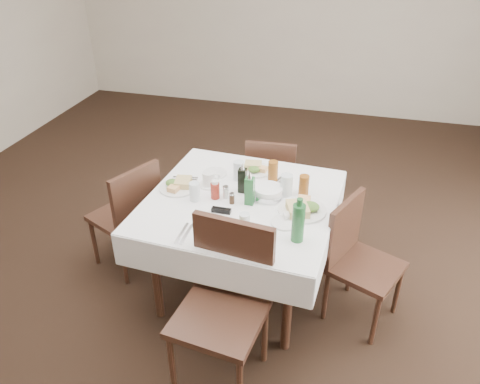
{
  "coord_description": "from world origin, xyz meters",
  "views": [
    {
      "loc": [
        0.89,
        -2.68,
        2.39
      ],
      "look_at": [
        0.22,
        -0.15,
        0.8
      ],
      "focal_mm": 35.0,
      "sensor_mm": 36.0,
      "label": 1
    }
  ],
  "objects_px": {
    "water_w": "(195,192)",
    "oil_cruet_green": "(250,190)",
    "dining_table": "(241,210)",
    "chair_north": "(271,178)",
    "water_n": "(239,171)",
    "coffee_mug": "(209,180)",
    "water_s": "(244,222)",
    "ketchup_bottle": "(215,190)",
    "oil_cruet_dark": "(242,179)",
    "chair_west": "(130,212)",
    "green_bottle": "(298,222)",
    "bread_basket": "(268,192)",
    "water_e": "(286,185)",
    "chair_east": "(356,254)",
    "chair_south": "(226,294)"
  },
  "relations": [
    {
      "from": "water_e",
      "to": "green_bottle",
      "type": "distance_m",
      "value": 0.5
    },
    {
      "from": "ketchup_bottle",
      "to": "green_bottle",
      "type": "relative_size",
      "value": 0.47
    },
    {
      "from": "oil_cruet_dark",
      "to": "green_bottle",
      "type": "relative_size",
      "value": 0.78
    },
    {
      "from": "chair_north",
      "to": "chair_south",
      "type": "relative_size",
      "value": 0.86
    },
    {
      "from": "chair_south",
      "to": "chair_east",
      "type": "distance_m",
      "value": 0.94
    },
    {
      "from": "water_n",
      "to": "oil_cruet_dark",
      "type": "bearing_deg",
      "value": -66.56
    },
    {
      "from": "dining_table",
      "to": "coffee_mug",
      "type": "distance_m",
      "value": 0.31
    },
    {
      "from": "coffee_mug",
      "to": "oil_cruet_dark",
      "type": "bearing_deg",
      "value": -4.5
    },
    {
      "from": "water_n",
      "to": "oil_cruet_green",
      "type": "xyz_separation_m",
      "value": [
        0.15,
        -0.28,
        0.03
      ]
    },
    {
      "from": "chair_west",
      "to": "water_n",
      "type": "height_order",
      "value": "water_n"
    },
    {
      "from": "dining_table",
      "to": "chair_north",
      "type": "relative_size",
      "value": 1.52
    },
    {
      "from": "oil_cruet_dark",
      "to": "oil_cruet_green",
      "type": "distance_m",
      "value": 0.15
    },
    {
      "from": "water_s",
      "to": "bread_basket",
      "type": "height_order",
      "value": "water_s"
    },
    {
      "from": "bread_basket",
      "to": "water_n",
      "type": "bearing_deg",
      "value": 144.96
    },
    {
      "from": "water_s",
      "to": "water_n",
      "type": "bearing_deg",
      "value": 108.12
    },
    {
      "from": "chair_east",
      "to": "chair_west",
      "type": "relative_size",
      "value": 0.97
    },
    {
      "from": "chair_north",
      "to": "chair_west",
      "type": "height_order",
      "value": "chair_west"
    },
    {
      "from": "water_e",
      "to": "chair_south",
      "type": "bearing_deg",
      "value": -102.81
    },
    {
      "from": "water_w",
      "to": "oil_cruet_green",
      "type": "height_order",
      "value": "oil_cruet_green"
    },
    {
      "from": "oil_cruet_green",
      "to": "coffee_mug",
      "type": "bearing_deg",
      "value": 154.99
    },
    {
      "from": "chair_north",
      "to": "water_n",
      "type": "distance_m",
      "value": 0.67
    },
    {
      "from": "chair_west",
      "to": "oil_cruet_dark",
      "type": "xyz_separation_m",
      "value": [
        0.82,
        0.07,
        0.35
      ]
    },
    {
      "from": "chair_north",
      "to": "ketchup_bottle",
      "type": "xyz_separation_m",
      "value": [
        -0.21,
        -0.84,
        0.34
      ]
    },
    {
      "from": "green_bottle",
      "to": "chair_north",
      "type": "bearing_deg",
      "value": 108.18
    },
    {
      "from": "water_w",
      "to": "chair_east",
      "type": "bearing_deg",
      "value": 2.96
    },
    {
      "from": "chair_north",
      "to": "oil_cruet_green",
      "type": "distance_m",
      "value": 0.93
    },
    {
      "from": "chair_west",
      "to": "water_n",
      "type": "distance_m",
      "value": 0.85
    },
    {
      "from": "water_s",
      "to": "water_w",
      "type": "bearing_deg",
      "value": 148.08
    },
    {
      "from": "water_n",
      "to": "oil_cruet_dark",
      "type": "distance_m",
      "value": 0.17
    },
    {
      "from": "chair_west",
      "to": "oil_cruet_green",
      "type": "xyz_separation_m",
      "value": [
        0.9,
        -0.06,
        0.36
      ]
    },
    {
      "from": "chair_south",
      "to": "water_e",
      "type": "relative_size",
      "value": 6.61
    },
    {
      "from": "chair_east",
      "to": "green_bottle",
      "type": "xyz_separation_m",
      "value": [
        -0.35,
        -0.31,
        0.39
      ]
    },
    {
      "from": "dining_table",
      "to": "oil_cruet_green",
      "type": "relative_size",
      "value": 5.41
    },
    {
      "from": "water_s",
      "to": "bread_basket",
      "type": "bearing_deg",
      "value": 82.45
    },
    {
      "from": "chair_north",
      "to": "water_e",
      "type": "distance_m",
      "value": 0.8
    },
    {
      "from": "chair_north",
      "to": "chair_east",
      "type": "distance_m",
      "value": 1.12
    },
    {
      "from": "chair_north",
      "to": "coffee_mug",
      "type": "relative_size",
      "value": 6.11
    },
    {
      "from": "bread_basket",
      "to": "ketchup_bottle",
      "type": "relative_size",
      "value": 1.63
    },
    {
      "from": "water_s",
      "to": "green_bottle",
      "type": "relative_size",
      "value": 0.42
    },
    {
      "from": "dining_table",
      "to": "green_bottle",
      "type": "height_order",
      "value": "green_bottle"
    },
    {
      "from": "ketchup_bottle",
      "to": "bread_basket",
      "type": "bearing_deg",
      "value": 17.66
    },
    {
      "from": "chair_north",
      "to": "chair_east",
      "type": "relative_size",
      "value": 0.99
    },
    {
      "from": "water_s",
      "to": "ketchup_bottle",
      "type": "height_order",
      "value": "ketchup_bottle"
    },
    {
      "from": "oil_cruet_dark",
      "to": "coffee_mug",
      "type": "bearing_deg",
      "value": 175.5
    },
    {
      "from": "oil_cruet_dark",
      "to": "chair_north",
      "type": "bearing_deg",
      "value": 85.3
    },
    {
      "from": "dining_table",
      "to": "oil_cruet_green",
      "type": "xyz_separation_m",
      "value": [
        0.07,
        -0.03,
        0.19
      ]
    },
    {
      "from": "chair_east",
      "to": "water_w",
      "type": "relative_size",
      "value": 6.79
    },
    {
      "from": "chair_west",
      "to": "ketchup_bottle",
      "type": "distance_m",
      "value": 0.74
    },
    {
      "from": "water_e",
      "to": "ketchup_bottle",
      "type": "distance_m",
      "value": 0.47
    },
    {
      "from": "coffee_mug",
      "to": "chair_south",
      "type": "bearing_deg",
      "value": -66.3
    }
  ]
}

